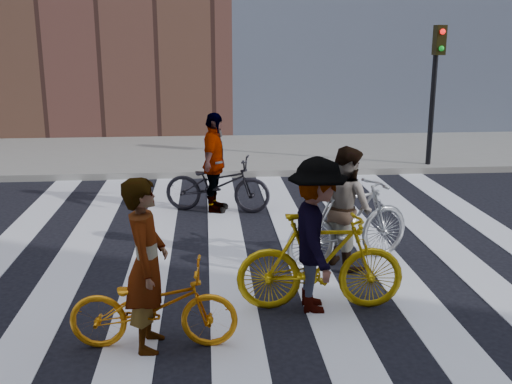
{
  "coord_description": "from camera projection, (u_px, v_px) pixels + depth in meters",
  "views": [
    {
      "loc": [
        -0.83,
        -8.08,
        3.09
      ],
      "look_at": [
        -0.12,
        0.3,
        0.89
      ],
      "focal_mm": 42.0,
      "sensor_mm": 36.0,
      "label": 1
    }
  ],
  "objects": [
    {
      "name": "rider_mid",
      "position": [
        346.0,
        207.0,
        8.14
      ],
      "size": [
        0.9,
        1.0,
        1.67
      ],
      "primitive_type": "imported",
      "rotation": [
        0.0,
        0.0,
        1.97
      ],
      "color": "slate",
      "rests_on": "ground"
    },
    {
      "name": "zebra_crosswalk",
      "position": [
        266.0,
        256.0,
        8.64
      ],
      "size": [
        8.25,
        10.0,
        0.01
      ],
      "color": "silver",
      "rests_on": "ground"
    },
    {
      "name": "traffic_signal",
      "position": [
        436.0,
        73.0,
        13.55
      ],
      "size": [
        0.22,
        0.42,
        3.33
      ],
      "color": "black",
      "rests_on": "ground"
    },
    {
      "name": "rider_rear",
      "position": [
        214.0,
        163.0,
        10.65
      ],
      "size": [
        0.67,
        1.12,
        1.79
      ],
      "primitive_type": "imported",
      "rotation": [
        0.0,
        0.0,
        1.34
      ],
      "color": "slate",
      "rests_on": "ground"
    },
    {
      "name": "bike_yellow_left",
      "position": [
        154.0,
        306.0,
        6.04
      ],
      "size": [
        1.73,
        0.69,
        0.89
      ],
      "primitive_type": "imported",
      "rotation": [
        0.0,
        0.0,
        1.52
      ],
      "color": "orange",
      "rests_on": "ground"
    },
    {
      "name": "rider_left",
      "position": [
        147.0,
        265.0,
        5.92
      ],
      "size": [
        0.46,
        0.67,
        1.78
      ],
      "primitive_type": "imported",
      "rotation": [
        0.0,
        0.0,
        1.52
      ],
      "color": "slate",
      "rests_on": "ground"
    },
    {
      "name": "sidewalk_far",
      "position": [
        238.0,
        153.0,
        15.85
      ],
      "size": [
        100.0,
        5.0,
        0.15
      ],
      "primitive_type": "cube",
      "color": "gray",
      "rests_on": "ground"
    },
    {
      "name": "rider_right",
      "position": [
        317.0,
        236.0,
        6.77
      ],
      "size": [
        0.73,
        1.19,
        1.8
      ],
      "primitive_type": "imported",
      "rotation": [
        0.0,
        0.0,
        1.52
      ],
      "color": "slate",
      "rests_on": "ground"
    },
    {
      "name": "bike_silver_mid",
      "position": [
        349.0,
        223.0,
        8.2
      ],
      "size": [
        2.07,
        1.3,
        1.2
      ],
      "primitive_type": "imported",
      "rotation": [
        0.0,
        0.0,
        1.97
      ],
      "color": "#A5A9AF",
      "rests_on": "ground"
    },
    {
      "name": "bike_yellow_right",
      "position": [
        320.0,
        262.0,
        6.86
      ],
      "size": [
        1.95,
        0.64,
        1.16
      ],
      "primitive_type": "imported",
      "rotation": [
        0.0,
        0.0,
        1.52
      ],
      "color": "gold",
      "rests_on": "ground"
    },
    {
      "name": "bike_dark_rear",
      "position": [
        217.0,
        184.0,
        10.76
      ],
      "size": [
        2.01,
        1.09,
        1.0
      ],
      "primitive_type": "imported",
      "rotation": [
        0.0,
        0.0,
        1.34
      ],
      "color": "black",
      "rests_on": "ground"
    },
    {
      "name": "ground",
      "position": [
        266.0,
        257.0,
        8.64
      ],
      "size": [
        100.0,
        100.0,
        0.0
      ],
      "primitive_type": "plane",
      "color": "black",
      "rests_on": "ground"
    }
  ]
}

